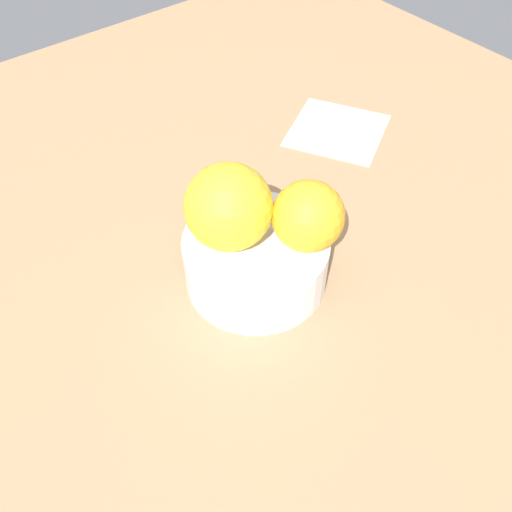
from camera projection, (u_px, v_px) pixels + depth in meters
ground_plane at (256, 285)px, 56.05cm from camera, size 110.00×110.00×2.00cm
fruit_bowl at (256, 261)px, 53.45cm from camera, size 13.46×13.46×5.30cm
orange_in_bowl_0 at (228, 207)px, 48.65cm from camera, size 7.73×7.73×7.73cm
orange_in_bowl_1 at (308, 216)px, 48.90cm from camera, size 6.35×6.35×6.35cm
folded_napkin at (337, 130)px, 71.41cm from camera, size 15.06×15.06×0.30cm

